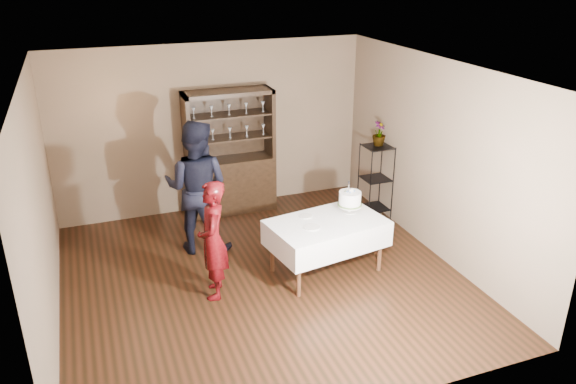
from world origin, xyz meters
The scene contains 14 objects.
floor centered at (0.00, 0.00, 0.00)m, with size 5.00×5.00×0.00m, color black.
ceiling centered at (0.00, 0.00, 2.70)m, with size 5.00×5.00×0.00m, color white.
back_wall centered at (0.00, 2.50, 1.35)m, with size 5.00×0.02×2.70m, color brown.
wall_left centered at (-2.50, 0.00, 1.35)m, with size 0.02×5.00×2.70m, color brown.
wall_right centered at (2.50, 0.00, 1.35)m, with size 0.02×5.00×2.70m, color brown.
china_hutch centered at (0.20, 2.25, 0.66)m, with size 1.40×0.48×2.00m.
plant_etagere centered at (2.28, 1.20, 0.65)m, with size 0.42×0.42×1.20m.
cake_table centered at (0.85, -0.10, 0.56)m, with size 1.59×1.13×0.73m.
woman centered at (-0.66, -0.13, 0.75)m, with size 0.55×0.36×1.50m, color #3B0509.
man centered at (-0.58, 1.11, 0.95)m, with size 0.92×0.72×1.90m, color black.
cake centered at (1.25, 0.05, 0.91)m, with size 0.33×0.33×0.46m.
plate_near centered at (0.59, -0.21, 0.74)m, with size 0.21×0.21×0.01m, color beige.
plate_far centered at (0.64, 0.12, 0.74)m, with size 0.17×0.17×0.01m, color beige.
potted_plant centered at (2.31, 1.24, 1.38)m, with size 0.21×0.21×0.38m, color #4D6D33.
Camera 1 is at (-1.92, -6.04, 3.89)m, focal length 35.00 mm.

